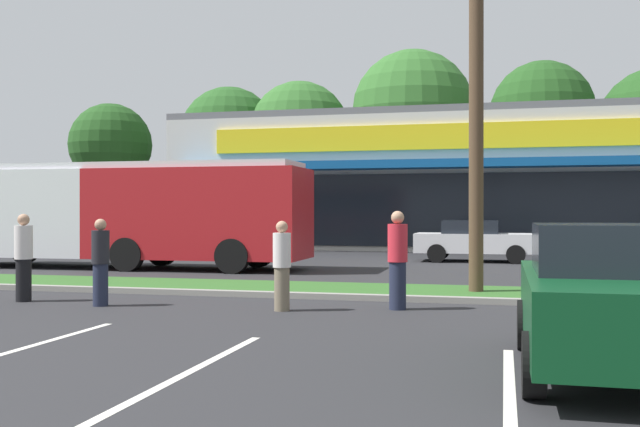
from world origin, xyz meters
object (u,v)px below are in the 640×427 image
at_px(utility_pole, 469,46).
at_px(pedestrian_mid, 101,262).
at_px(pedestrian_far, 24,257).
at_px(pedestrian_near_bench, 398,260).
at_px(pedestrian_by_pole, 282,266).
at_px(car_3, 20,235).
at_px(car_1, 614,298).
at_px(city_bus, 119,211).
at_px(car_4, 475,240).

distance_m(utility_pole, pedestrian_mid, 8.57).
bearing_deg(pedestrian_far, pedestrian_near_bench, -105.38).
relative_size(utility_pole, pedestrian_by_pole, 6.04).
height_order(utility_pole, car_3, utility_pole).
bearing_deg(car_3, car_1, -41.23).
bearing_deg(pedestrian_far, pedestrian_mid, -118.10).
bearing_deg(car_1, pedestrian_near_bench, -146.78).
height_order(utility_pole, pedestrian_mid, utility_pole).
xyz_separation_m(pedestrian_near_bench, pedestrian_mid, (-5.49, -0.87, -0.07)).
bearing_deg(city_bus, car_3, -38.13).
bearing_deg(pedestrian_by_pole, car_4, 82.72).
distance_m(car_4, pedestrian_far, 16.00).
xyz_separation_m(city_bus, car_3, (-8.09, 6.18, -0.99)).
relative_size(pedestrian_near_bench, pedestrian_by_pole, 1.11).
relative_size(city_bus, pedestrian_near_bench, 6.73).
bearing_deg(pedestrian_by_pole, pedestrian_near_bench, 23.28).
height_order(car_3, pedestrian_far, pedestrian_far).
distance_m(car_4, pedestrian_near_bench, 13.15).
distance_m(car_4, pedestrian_by_pole, 14.09).
relative_size(city_bus, car_1, 2.93).
height_order(city_bus, car_1, city_bus).
bearing_deg(car_4, utility_pole, -88.57).
bearing_deg(pedestrian_far, car_1, -131.41).
xyz_separation_m(pedestrian_by_pole, pedestrian_far, (-5.35, 0.07, 0.06)).
bearing_deg(car_1, car_3, -131.23).
relative_size(car_4, pedestrian_near_bench, 2.38).
xyz_separation_m(car_3, pedestrian_far, (10.57, -14.32, 0.09)).
xyz_separation_m(car_1, pedestrian_far, (-10.38, 4.04, 0.04)).
relative_size(city_bus, pedestrian_far, 6.96).
relative_size(car_1, pedestrian_far, 2.38).
bearing_deg(car_1, utility_pole, -164.83).
xyz_separation_m(car_4, pedestrian_mid, (-6.38, -13.99, 0.07)).
xyz_separation_m(utility_pole, car_4, (-0.27, 10.82, -4.45)).
relative_size(utility_pole, car_4, 2.29).
distance_m(pedestrian_mid, pedestrian_far, 1.86).
distance_m(car_1, pedestrian_mid, 9.34).
bearing_deg(pedestrian_by_pole, city_bus, 138.19).
bearing_deg(pedestrian_near_bench, pedestrian_far, 145.50).
bearing_deg(pedestrian_mid, city_bus, -148.51).
xyz_separation_m(utility_pole, pedestrian_by_pole, (-3.15, -2.97, -4.39)).
relative_size(car_3, car_4, 1.05).
bearing_deg(car_1, city_bus, -133.43).
bearing_deg(car_3, pedestrian_mid, -49.57).
height_order(city_bus, car_4, city_bus).
bearing_deg(city_bus, pedestrian_far, 106.28).
bearing_deg(car_3, pedestrian_by_pole, -42.10).
bearing_deg(utility_pole, pedestrian_far, -161.12).
height_order(pedestrian_near_bench, pedestrian_by_pole, pedestrian_near_bench).
distance_m(city_bus, pedestrian_mid, 9.50).
distance_m(utility_pole, pedestrian_far, 9.97).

